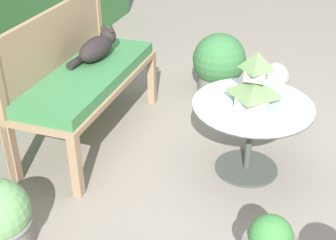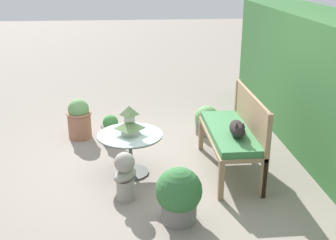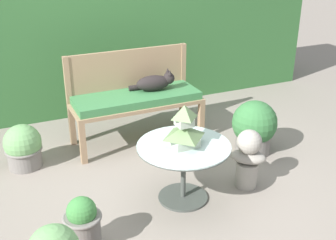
# 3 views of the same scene
# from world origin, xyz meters

# --- Properties ---
(ground) EXTENTS (30.00, 30.00, 0.00)m
(ground) POSITION_xyz_m (0.00, 0.00, 0.00)
(ground) COLOR gray
(garden_bench) EXTENTS (1.40, 0.53, 0.56)m
(garden_bench) POSITION_xyz_m (0.20, 0.91, 0.48)
(garden_bench) COLOR #937556
(garden_bench) RESTS_ON ground
(bench_backrest) EXTENTS (1.40, 0.06, 0.99)m
(bench_backrest) POSITION_xyz_m (0.20, 1.16, 0.71)
(bench_backrest) COLOR #937556
(bench_backrest) RESTS_ON ground
(cat) EXTENTS (0.49, 0.23, 0.23)m
(cat) POSITION_xyz_m (0.43, 0.95, 0.65)
(cat) COLOR black
(cat) RESTS_ON garden_bench
(patio_table) EXTENTS (0.79, 0.79, 0.52)m
(patio_table) POSITION_xyz_m (0.16, -0.30, 0.42)
(patio_table) COLOR #424742
(patio_table) RESTS_ON ground
(pagoda_birdhouse) EXTENTS (0.28, 0.28, 0.36)m
(pagoda_birdhouse) POSITION_xyz_m (0.16, -0.30, 0.68)
(pagoda_birdhouse) COLOR #B2BCA8
(pagoda_birdhouse) RESTS_ON patio_table
(garden_bust) EXTENTS (0.36, 0.34, 0.57)m
(garden_bust) POSITION_xyz_m (0.78, -0.36, 0.30)
(garden_bust) COLOR gray
(garden_bust) RESTS_ON ground
(potted_plant_table_far) EXTENTS (0.47, 0.47, 0.57)m
(potted_plant_table_far) POSITION_xyz_m (1.22, 0.17, 0.29)
(potted_plant_table_far) COLOR slate
(potted_plant_table_far) RESTS_ON ground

